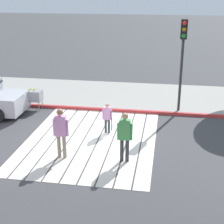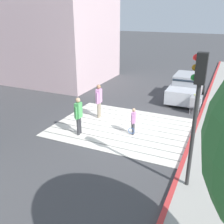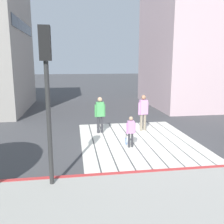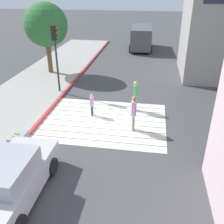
# 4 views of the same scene
# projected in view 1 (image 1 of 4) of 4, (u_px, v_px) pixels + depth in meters

# --- Properties ---
(ground_plane) EXTENTS (120.00, 120.00, 0.00)m
(ground_plane) POSITION_uv_depth(u_px,v_px,m) (91.00, 140.00, 13.16)
(ground_plane) COLOR #424244
(crosswalk_stripes) EXTENTS (6.40, 4.90, 0.01)m
(crosswalk_stripes) POSITION_uv_depth(u_px,v_px,m) (91.00, 140.00, 13.16)
(crosswalk_stripes) COLOR silver
(crosswalk_stripes) RESTS_ON ground
(sidewalk_west) EXTENTS (4.80, 40.00, 0.12)m
(sidewalk_west) POSITION_uv_depth(u_px,v_px,m) (114.00, 95.00, 18.32)
(sidewalk_west) COLOR #9E9B93
(sidewalk_west) RESTS_ON ground
(curb_painted) EXTENTS (0.16, 40.00, 0.13)m
(curb_painted) POSITION_uv_depth(u_px,v_px,m) (106.00, 110.00, 16.14)
(curb_painted) COLOR #BC3333
(curb_painted) RESTS_ON ground
(traffic_light_corner) EXTENTS (0.39, 0.28, 4.24)m
(traffic_light_corner) POSITION_uv_depth(u_px,v_px,m) (183.00, 48.00, 14.89)
(traffic_light_corner) COLOR #2D2D2D
(traffic_light_corner) RESTS_ON ground
(tennis_ball_cart) EXTENTS (0.56, 0.80, 1.02)m
(tennis_ball_cart) POSITION_uv_depth(u_px,v_px,m) (33.00, 96.00, 16.13)
(tennis_ball_cart) COLOR #99999E
(tennis_ball_cart) RESTS_ON ground
(pedestrian_adult_lead) EXTENTS (0.27, 0.52, 1.78)m
(pedestrian_adult_lead) POSITION_uv_depth(u_px,v_px,m) (61.00, 130.00, 11.43)
(pedestrian_adult_lead) COLOR gray
(pedestrian_adult_lead) RESTS_ON ground
(pedestrian_adult_trailing) EXTENTS (0.25, 0.51, 1.75)m
(pedestrian_adult_trailing) POSITION_uv_depth(u_px,v_px,m) (125.00, 134.00, 11.20)
(pedestrian_adult_trailing) COLOR #333338
(pedestrian_adult_trailing) RESTS_ON ground
(pedestrian_child_with_racket) EXTENTS (0.28, 0.39, 1.27)m
(pedestrian_child_with_racket) POSITION_uv_depth(u_px,v_px,m) (107.00, 116.00, 13.52)
(pedestrian_child_with_racket) COLOR #333338
(pedestrian_child_with_racket) RESTS_ON ground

